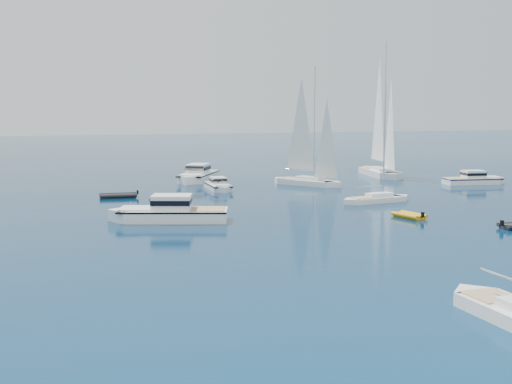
% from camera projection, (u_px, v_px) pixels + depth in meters
% --- Properties ---
extents(ground, '(400.00, 400.00, 0.00)m').
position_uv_depth(ground, '(397.00, 276.00, 39.17)').
color(ground, navy).
rests_on(ground, ground).
extents(motor_cruiser_centre, '(11.65, 6.39, 2.93)m').
position_uv_depth(motor_cruiser_centre, '(169.00, 221.00, 57.95)').
color(motor_cruiser_centre, white).
rests_on(motor_cruiser_centre, ground).
extents(motor_cruiser_far_r, '(8.87, 3.65, 2.26)m').
position_uv_depth(motor_cruiser_far_r, '(474.00, 184.00, 85.18)').
color(motor_cruiser_far_r, white).
rests_on(motor_cruiser_far_r, ground).
extents(motor_cruiser_distant, '(8.13, 11.24, 2.88)m').
position_uv_depth(motor_cruiser_distant, '(198.00, 181.00, 89.01)').
color(motor_cruiser_distant, white).
rests_on(motor_cruiser_distant, ground).
extents(motor_cruiser_horizon, '(2.27, 7.32, 1.92)m').
position_uv_depth(motor_cruiser_horizon, '(218.00, 190.00, 79.56)').
color(motor_cruiser_horizon, silver).
rests_on(motor_cruiser_horizon, ground).
extents(sailboat_centre, '(8.77, 3.72, 12.50)m').
position_uv_depth(sailboat_centre, '(376.00, 202.00, 69.19)').
color(sailboat_centre, white).
rests_on(sailboat_centre, ground).
extents(sailboat_sails_r, '(8.34, 10.02, 15.32)m').
position_uv_depth(sailboat_sails_r, '(307.00, 185.00, 84.28)').
color(sailboat_sails_r, white).
rests_on(sailboat_sails_r, ground).
extents(sailboat_sails_far, '(5.01, 13.47, 19.34)m').
position_uv_depth(sailboat_sails_far, '(380.00, 176.00, 95.41)').
color(sailboat_sails_far, silver).
rests_on(sailboat_sails_far, ground).
extents(tender_yellow, '(2.61, 3.59, 0.95)m').
position_uv_depth(tender_yellow, '(409.00, 218.00, 59.53)').
color(tender_yellow, orange).
rests_on(tender_yellow, ground).
extents(tender_grey_far, '(4.26, 2.40, 0.95)m').
position_uv_depth(tender_grey_far, '(118.00, 198.00, 72.74)').
color(tender_grey_far, black).
rests_on(tender_grey_far, ground).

